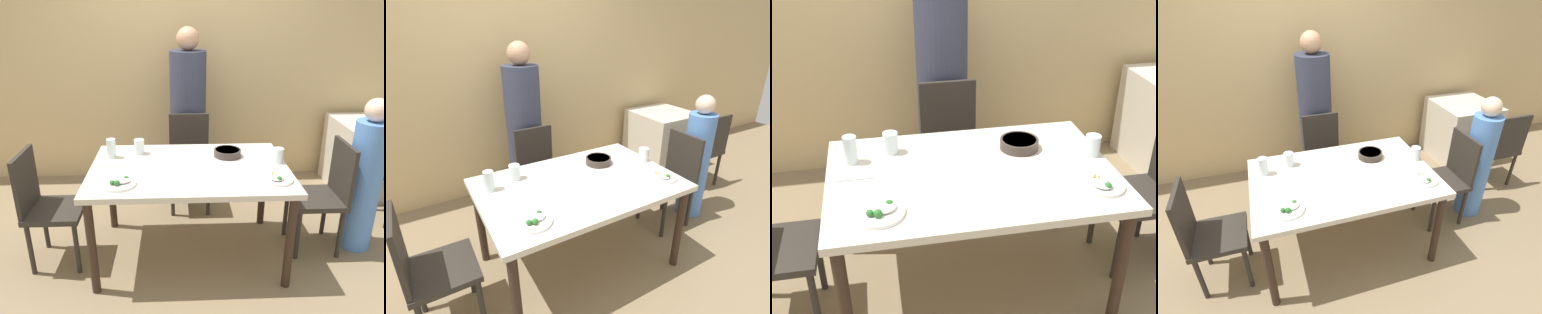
{
  "view_description": "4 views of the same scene",
  "coord_description": "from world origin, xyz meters",
  "views": [
    {
      "loc": [
        -0.09,
        -2.5,
        1.83
      ],
      "look_at": [
        0.02,
        -0.02,
        0.83
      ],
      "focal_mm": 35.0,
      "sensor_mm": 36.0,
      "label": 1
    },
    {
      "loc": [
        -0.97,
        -1.65,
        1.82
      ],
      "look_at": [
        -0.02,
        -0.02,
        0.97
      ],
      "focal_mm": 28.0,
      "sensor_mm": 36.0,
      "label": 2
    },
    {
      "loc": [
        -0.44,
        -2.03,
        1.97
      ],
      "look_at": [
        -0.04,
        0.01,
        0.83
      ],
      "focal_mm": 45.0,
      "sensor_mm": 36.0,
      "label": 3
    },
    {
      "loc": [
        -0.55,
        -1.88,
        2.1
      ],
      "look_at": [
        0.06,
        0.03,
        0.89
      ],
      "focal_mm": 28.0,
      "sensor_mm": 36.0,
      "label": 4
    }
  ],
  "objects": [
    {
      "name": "chair_adult_spot",
      "position": [
        0.03,
        0.81,
        0.49
      ],
      "size": [
        0.4,
        0.4,
        0.89
      ],
      "color": "#2D2823",
      "rests_on": "ground_plane"
    },
    {
      "name": "plate_rice_child",
      "position": [
        -0.47,
        -0.28,
        0.77
      ],
      "size": [
        0.23,
        0.23,
        0.06
      ],
      "color": "white",
      "rests_on": "dining_table"
    },
    {
      "name": "fork_steel",
      "position": [
        -0.57,
        0.03,
        0.75
      ],
      "size": [
        0.18,
        0.02,
        0.01
      ],
      "color": "silver",
      "rests_on": "dining_table"
    },
    {
      "name": "person_adult",
      "position": [
        0.03,
        1.16,
        0.77
      ],
      "size": [
        0.36,
        0.36,
        1.66
      ],
      "color": "#33384C",
      "rests_on": "ground_plane"
    },
    {
      "name": "chair_empty_left",
      "position": [
        -1.06,
        -0.04,
        0.49
      ],
      "size": [
        0.4,
        0.4,
        0.89
      ],
      "rotation": [
        0.0,
        0.0,
        1.57
      ],
      "color": "#2D2823",
      "rests_on": "ground_plane"
    },
    {
      "name": "chair_background",
      "position": [
        1.92,
        0.37,
        0.49
      ],
      "size": [
        0.4,
        0.4,
        0.89
      ],
      "rotation": [
        0.0,
        0.0,
        3.14
      ],
      "color": "#2D2823",
      "rests_on": "ground_plane"
    },
    {
      "name": "glass_water_center",
      "position": [
        -0.59,
        0.21,
        0.82
      ],
      "size": [
        0.07,
        0.07,
        0.15
      ],
      "color": "silver",
      "rests_on": "dining_table"
    },
    {
      "name": "dining_table",
      "position": [
        0.0,
        0.0,
        0.67
      ],
      "size": [
        1.44,
        0.95,
        0.75
      ],
      "color": "beige",
      "rests_on": "ground_plane"
    },
    {
      "name": "glass_water_short",
      "position": [
        -0.38,
        0.28,
        0.81
      ],
      "size": [
        0.08,
        0.08,
        0.12
      ],
      "color": "silver",
      "rests_on": "dining_table"
    },
    {
      "name": "wall_back",
      "position": [
        0.0,
        1.55,
        1.35
      ],
      "size": [
        10.0,
        0.06,
        2.7
      ],
      "color": "tan",
      "rests_on": "ground_plane"
    },
    {
      "name": "chair_child_spot",
      "position": [
        1.06,
        0.05,
        0.49
      ],
      "size": [
        0.4,
        0.4,
        0.89
      ],
      "rotation": [
        0.0,
        0.0,
        -1.57
      ],
      "color": "#2D2823",
      "rests_on": "ground_plane"
    },
    {
      "name": "background_table",
      "position": [
        1.92,
        1.08,
        0.37
      ],
      "size": [
        0.71,
        0.73,
        0.74
      ],
      "color": "beige",
      "rests_on": "ground_plane"
    },
    {
      "name": "napkin_folded",
      "position": [
        -0.22,
        -0.16,
        0.75
      ],
      "size": [
        0.14,
        0.14,
        0.01
      ],
      "color": "white",
      "rests_on": "dining_table"
    },
    {
      "name": "ground_plane",
      "position": [
        0.0,
        0.0,
        0.0
      ],
      "size": [
        10.0,
        10.0,
        0.0
      ],
      "primitive_type": "plane",
      "color": "#847051"
    },
    {
      "name": "glass_water_tall",
      "position": [
        0.66,
        0.05,
        0.8
      ],
      "size": [
        0.08,
        0.08,
        0.11
      ],
      "color": "silver",
      "rests_on": "dining_table"
    },
    {
      "name": "person_child",
      "position": [
        1.36,
        0.05,
        0.57
      ],
      "size": [
        0.25,
        0.25,
        1.23
      ],
      "color": "#5184D1",
      "rests_on": "ground_plane"
    },
    {
      "name": "bowl_curry",
      "position": [
        0.3,
        0.2,
        0.78
      ],
      "size": [
        0.21,
        0.21,
        0.05
      ],
      "color": "#3D332D",
      "rests_on": "dining_table"
    },
    {
      "name": "plate_rice_adult",
      "position": [
        0.58,
        -0.26,
        0.76
      ],
      "size": [
        0.21,
        0.21,
        0.05
      ],
      "color": "white",
      "rests_on": "dining_table"
    }
  ]
}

